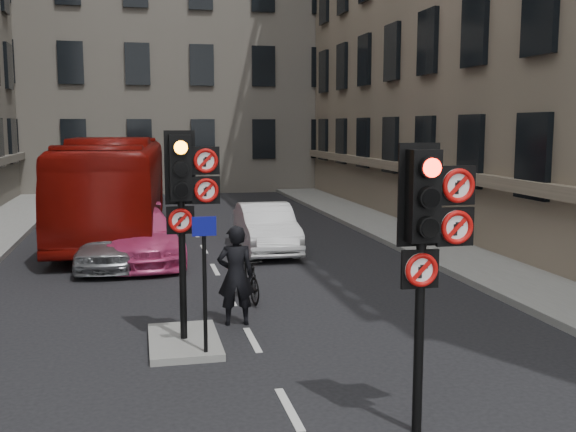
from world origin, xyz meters
name	(u,v)px	position (x,y,z in m)	size (l,w,h in m)	color
pavement_right	(450,249)	(7.20, 12.00, 0.08)	(3.00, 50.00, 0.16)	gray
centre_island	(184,341)	(-1.20, 5.00, 0.06)	(1.20, 2.00, 0.12)	gray
building_far	(165,26)	(0.00, 38.00, 10.00)	(30.00, 14.00, 20.00)	#665F56
signal_near	(429,226)	(1.49, 0.99, 2.58)	(0.91, 0.40, 3.58)	black
signal_far	(186,190)	(-1.11, 4.99, 2.70)	(0.91, 0.40, 3.58)	black
car_silver	(110,244)	(-2.71, 11.90, 0.64)	(1.50, 3.74, 1.27)	#94969A
car_white	(266,228)	(1.80, 13.28, 0.71)	(1.51, 4.34, 1.43)	silver
car_pink	(141,236)	(-1.89, 12.58, 0.72)	(2.02, 4.97, 1.44)	#D53E7C
bus_red	(116,187)	(-2.67, 17.16, 1.69)	(2.83, 12.11, 3.37)	maroon
motorcycle	(248,278)	(0.37, 7.75, 0.48)	(0.46, 1.61, 0.97)	black
motorcyclist	(236,275)	(-0.15, 6.00, 0.96)	(0.70, 0.46, 1.92)	black
info_sign	(205,265)	(-0.90, 4.18, 1.56)	(0.38, 0.11, 2.23)	black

